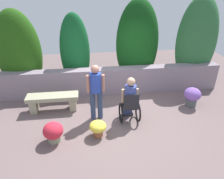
% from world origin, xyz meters
% --- Properties ---
extents(ground_plane, '(12.54, 12.54, 0.00)m').
position_xyz_m(ground_plane, '(0.00, 0.00, 0.00)').
color(ground_plane, '#6D5958').
extents(stone_retaining_wall, '(7.48, 0.38, 0.91)m').
position_xyz_m(stone_retaining_wall, '(0.00, 1.58, 0.46)').
color(stone_retaining_wall, gray).
rests_on(stone_retaining_wall, ground).
extents(hedge_backdrop, '(7.60, 1.18, 3.14)m').
position_xyz_m(hedge_backdrop, '(0.27, 2.20, 1.47)').
color(hedge_backdrop, '#245312').
rests_on(hedge_backdrop, ground).
extents(stone_bench, '(1.51, 0.43, 0.51)m').
position_xyz_m(stone_bench, '(-1.88, 0.70, 0.34)').
color(stone_bench, '#9D9B7B').
rests_on(stone_bench, ground).
extents(person_in_wheelchair, '(0.53, 0.66, 1.33)m').
position_xyz_m(person_in_wheelchair, '(0.28, -0.09, 0.62)').
color(person_in_wheelchair, black).
rests_on(person_in_wheelchair, ground).
extents(person_standing_companion, '(0.49, 0.30, 1.61)m').
position_xyz_m(person_standing_companion, '(-0.61, 0.11, 0.93)').
color(person_standing_companion, navy).
rests_on(person_standing_companion, ground).
extents(flower_pot_purple_near, '(0.51, 0.51, 0.61)m').
position_xyz_m(flower_pot_purple_near, '(2.35, 0.42, 0.35)').
color(flower_pot_purple_near, '#4D5556').
rests_on(flower_pot_purple_near, ground).
extents(flower_pot_terracotta_by_wall, '(0.43, 0.43, 0.42)m').
position_xyz_m(flower_pot_terracotta_by_wall, '(-0.63, -0.66, 0.25)').
color(flower_pot_terracotta_by_wall, '#955534').
rests_on(flower_pot_terracotta_by_wall, ground).
extents(flower_pot_red_accent, '(0.48, 0.48, 0.53)m').
position_xyz_m(flower_pot_red_accent, '(-1.71, -0.74, 0.29)').
color(flower_pot_red_accent, gray).
rests_on(flower_pot_red_accent, ground).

